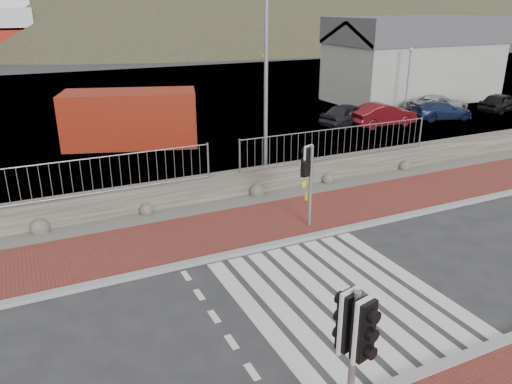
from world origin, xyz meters
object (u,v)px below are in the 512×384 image
car_b (383,115)px  car_e (500,102)px  shipping_container (131,118)px  traffic_signal_near (355,338)px  car_a (348,114)px  car_c (442,110)px  streetlight (270,59)px  traffic_signal_far (311,169)px  car_d (438,104)px

car_b → car_e: car_b is taller
shipping_container → traffic_signal_near: bearing=-75.4°
shipping_container → car_a: bearing=12.1°
shipping_container → car_a: shipping_container is taller
traffic_signal_near → car_e: (24.49, 17.49, -1.40)m
car_b → car_c: 4.41m
streetlight → car_b: size_ratio=2.12×
car_a → car_b: size_ratio=0.96×
streetlight → car_a: (8.64, 6.81, -4.08)m
traffic_signal_far → car_c: size_ratio=0.71×
car_e → car_b: bearing=76.8°
car_a → car_e: bearing=-109.7°
shipping_container → car_d: size_ratio=1.54×
traffic_signal_far → car_e: bearing=-175.9°
traffic_signal_near → car_c: traffic_signal_near is taller
car_c → car_e: 5.13m
traffic_signal_far → car_a: traffic_signal_far is taller
streetlight → car_d: size_ratio=2.03×
car_a → car_c: car_a is taller
car_b → car_c: (4.41, -0.11, -0.11)m
car_b → car_d: 5.88m
streetlight → car_a: size_ratio=2.22×
shipping_container → car_e: 23.57m
traffic_signal_near → car_b: bearing=35.8°
traffic_signal_far → streetlight: size_ratio=0.32×
streetlight → car_a: bearing=50.4°
streetlight → car_b: (10.35, 5.83, -4.08)m
traffic_signal_far → car_b: 15.18m
traffic_signal_near → car_a: size_ratio=0.74×
traffic_signal_near → car_d: traffic_signal_near is taller
streetlight → shipping_container: 9.39m
streetlight → car_e: bearing=28.3°
shipping_container → traffic_signal_far: bearing=-59.9°
car_b → car_e: size_ratio=1.10×
car_a → traffic_signal_near: bearing=130.0°
shipping_container → car_c: bearing=10.6°
shipping_container → car_b: 14.11m
car_b → shipping_container: bearing=82.1°
traffic_signal_far → car_b: traffic_signal_far is taller
car_b → streetlight: bearing=120.3°
car_c → car_a: bearing=92.4°
car_a → car_c: bearing=-114.5°
car_a → car_e: (11.25, -1.03, -0.03)m
streetlight → shipping_container: streetlight is taller
car_d → traffic_signal_near: bearing=132.8°
car_b → car_d: bearing=-74.4°
streetlight → traffic_signal_far: bearing=-88.7°
car_c → traffic_signal_near: bearing=144.4°
traffic_signal_near → shipping_container: bearing=73.3°
car_c → car_e: bearing=-76.9°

